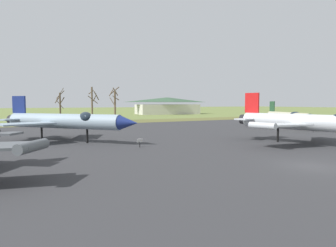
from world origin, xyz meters
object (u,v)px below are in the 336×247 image
(info_placard_front_right, at_px, (140,142))
(info_placard_rear_left, at_px, (313,128))
(jet_fighter_rear_left, at_px, (288,116))
(visitor_building, at_px, (167,106))
(jet_fighter_front_left, at_px, (311,122))
(jet_fighter_front_right, at_px, (66,121))

(info_placard_front_right, relative_size, info_placard_rear_left, 0.86)
(jet_fighter_rear_left, bearing_deg, visitor_building, 79.08)
(info_placard_front_right, distance_m, visitor_building, 91.65)
(info_placard_front_right, bearing_deg, jet_fighter_front_left, -24.34)
(jet_fighter_front_right, relative_size, jet_fighter_rear_left, 1.03)
(visitor_building, bearing_deg, info_placard_front_right, -120.05)
(info_placard_front_right, bearing_deg, jet_fighter_rear_left, 14.98)
(jet_fighter_front_right, distance_m, info_placard_front_right, 9.89)
(jet_fighter_rear_left, height_order, info_placard_rear_left, jet_fighter_rear_left)
(jet_fighter_rear_left, relative_size, visitor_building, 0.54)
(jet_fighter_front_right, relative_size, info_placard_front_right, 16.40)
(visitor_building, bearing_deg, jet_fighter_front_left, -108.92)
(jet_fighter_front_right, bearing_deg, jet_fighter_front_left, -34.70)
(jet_fighter_rear_left, bearing_deg, jet_fighter_front_right, -178.83)
(jet_fighter_front_left, xyz_separation_m, jet_fighter_front_right, (-21.91, 15.17, -0.02))
(jet_fighter_front_left, relative_size, jet_fighter_front_right, 1.19)
(jet_fighter_front_right, height_order, visitor_building, visitor_building)
(jet_fighter_front_right, height_order, info_placard_front_right, jet_fighter_front_right)
(info_placard_rear_left, bearing_deg, info_placard_front_right, -176.72)
(jet_fighter_rear_left, bearing_deg, jet_fighter_front_left, -135.17)
(info_placard_front_right, height_order, info_placard_rear_left, info_placard_rear_left)
(jet_fighter_front_left, xyz_separation_m, visitor_building, (29.68, 86.61, 0.88))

